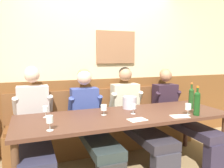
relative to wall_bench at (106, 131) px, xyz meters
name	(u,v)px	position (x,y,z in m)	size (l,w,h in m)	color
room_wall_back	(101,60)	(0.00, 0.26, 1.12)	(6.80, 0.12, 2.80)	beige
wood_wainscot_panel	(102,112)	(0.00, 0.21, 0.27)	(6.80, 0.03, 1.10)	brown
wall_bench	(106,131)	(0.00, 0.00, 0.00)	(2.95, 0.42, 0.94)	brown
dining_table	(125,120)	(0.00, -0.72, 0.39)	(2.65, 0.89, 0.74)	#502F23
person_right_seat	(34,123)	(-1.07, -0.37, 0.36)	(0.52, 1.34, 1.33)	#35373B
person_center_left_seat	(91,119)	(-0.35, -0.38, 0.35)	(0.50, 1.34, 1.28)	#2E2E2F
person_center_right_seat	(136,115)	(0.31, -0.40, 0.33)	(0.53, 1.33, 1.30)	#34323E
person_left_seat	(178,111)	(1.06, -0.39, 0.33)	(0.49, 1.34, 1.26)	#2C263C
ice_bucket	(130,103)	(0.19, -0.45, 0.54)	(0.19, 0.19, 0.17)	#B5B0C1
wine_bottle_amber_mid	(197,103)	(0.82, -1.06, 0.62)	(0.07, 0.07, 0.36)	#164117
wine_bottle_green_tall	(191,97)	(1.00, -0.74, 0.61)	(0.07, 0.07, 0.36)	#1E431A
wine_glass_center_front	(104,108)	(-0.25, -0.65, 0.55)	(0.08, 0.08, 0.13)	silver
wine_glass_mid_left	(50,120)	(-0.93, -1.02, 0.57)	(0.07, 0.07, 0.15)	silver
wine_glass_left_end	(133,107)	(0.11, -0.73, 0.55)	(0.06, 0.06, 0.13)	silver
wine_glass_by_bottle	(188,107)	(0.73, -1.01, 0.55)	(0.07, 0.07, 0.14)	silver
wine_glass_mid_right	(45,109)	(-0.94, -0.51, 0.55)	(0.07, 0.07, 0.14)	silver
tasting_sheet_left_guest	(180,116)	(0.59, -1.04, 0.46)	(0.21, 0.15, 0.00)	white
tasting_sheet_right_guest	(137,120)	(0.04, -0.99, 0.46)	(0.21, 0.15, 0.00)	white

